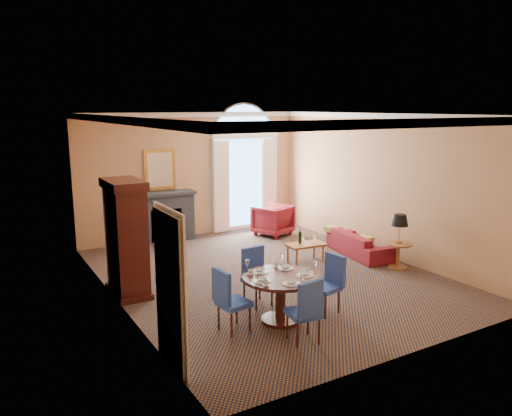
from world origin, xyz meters
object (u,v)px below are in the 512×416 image
dining_table (281,288)px  sofa (360,244)px  armchair (273,220)px  armoire (126,240)px  coffee_table (306,245)px  side_table (399,234)px

dining_table → sofa: 4.15m
dining_table → armchair: size_ratio=1.37×
sofa → armchair: (-0.75, 2.56, 0.13)m
sofa → dining_table: bearing=129.5°
armoire → sofa: (5.27, -0.28, -0.74)m
armchair → coffee_table: (-0.66, -2.39, 0.00)m
dining_table → armchair: 5.47m
coffee_table → side_table: side_table is taller
dining_table → coffee_table: bearing=47.0°
armoire → dining_table: 2.99m
armoire → dining_table: bearing=-54.5°
dining_table → side_table: side_table is taller
dining_table → armchair: (2.80, 4.69, -0.17)m
sofa → coffee_table: 1.42m
dining_table → coffee_table: (2.15, 2.30, -0.17)m
armchair → armoire: bearing=6.1°
dining_table → sofa: size_ratio=0.66×
armoire → sofa: size_ratio=1.15×
armoire → coffee_table: armoire is taller
sofa → armoire: bearing=95.5°
sofa → side_table: (0.05, -1.12, 0.47)m
armoire → armchair: armoire is taller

